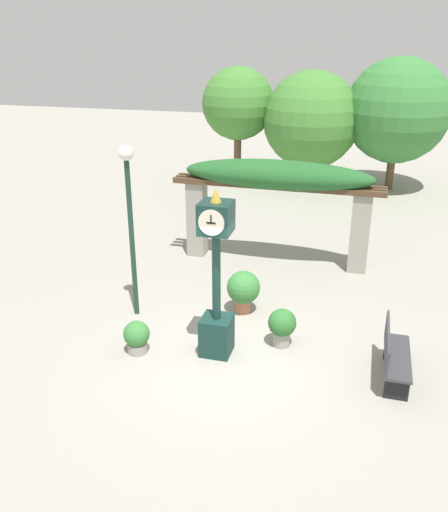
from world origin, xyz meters
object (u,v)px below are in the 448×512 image
object	(u,v)px
potted_plant_far_left	(137,336)
potted_plant_near_right	(282,325)
pedestal_clock	(216,284)
potted_plant_near_left	(243,289)
lamp_post	(129,204)
park_bench	(394,356)

from	to	relation	value
potted_plant_far_left	potted_plant_near_right	bearing A→B (deg)	20.42
pedestal_clock	potted_plant_near_left	world-z (taller)	pedestal_clock
pedestal_clock	lamp_post	world-z (taller)	lamp_post
potted_plant_near_right	park_bench	world-z (taller)	park_bench
potted_plant_near_right	potted_plant_far_left	world-z (taller)	potted_plant_near_right
potted_plant_near_left	potted_plant_far_left	size ratio (longest dim) A/B	1.46
pedestal_clock	potted_plant_near_right	distance (m)	1.55
potted_plant_near_left	lamp_post	size ratio (longest dim) A/B	0.26
potted_plant_far_left	lamp_post	world-z (taller)	lamp_post
pedestal_clock	lamp_post	bearing A→B (deg)	153.87
pedestal_clock	potted_plant_far_left	size ratio (longest dim) A/B	4.99
potted_plant_near_left	park_bench	world-z (taller)	potted_plant_near_left
potted_plant_near_left	lamp_post	bearing A→B (deg)	-163.13
potted_plant_near_right	lamp_post	distance (m)	3.68
pedestal_clock	lamp_post	size ratio (longest dim) A/B	0.88
potted_plant_far_left	lamp_post	xyz separation A→B (m)	(-0.61, 1.36, 2.04)
pedestal_clock	potted_plant_far_left	xyz separation A→B (m)	(-1.39, -0.38, -1.04)
pedestal_clock	potted_plant_near_right	size ratio (longest dim) A/B	4.20
pedestal_clock	potted_plant_near_left	distance (m)	1.83
potted_plant_near_left	park_bench	xyz separation A→B (m)	(2.94, -1.60, -0.10)
potted_plant_near_left	lamp_post	world-z (taller)	lamp_post
pedestal_clock	lamp_post	xyz separation A→B (m)	(-2.00, 0.98, 0.99)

